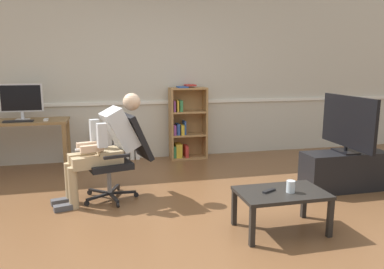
{
  "coord_description": "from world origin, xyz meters",
  "views": [
    {
      "loc": [
        -0.85,
        -3.31,
        1.51
      ],
      "look_at": [
        0.15,
        0.85,
        0.7
      ],
      "focal_mm": 34.09,
      "sensor_mm": 36.0,
      "label": 1
    }
  ],
  "objects_px": {
    "office_chair": "(121,153)",
    "drinking_glass": "(291,187)",
    "computer_desk": "(23,129)",
    "keyboard": "(18,121)",
    "imac_monitor": "(21,99)",
    "tv_stand": "(344,171)",
    "bookshelf": "(186,125)",
    "spare_remote": "(269,191)",
    "coffee_table": "(281,196)",
    "computer_mouse": "(46,120)",
    "radiator": "(116,144)",
    "person_seated": "(106,144)",
    "tv_screen": "(348,123)"
  },
  "relations": [
    {
      "from": "office_chair",
      "to": "tv_stand",
      "type": "height_order",
      "value": "office_chair"
    },
    {
      "from": "radiator",
      "to": "drinking_glass",
      "type": "relative_size",
      "value": 6.91
    },
    {
      "from": "bookshelf",
      "to": "radiator",
      "type": "distance_m",
      "value": 1.17
    },
    {
      "from": "keyboard",
      "to": "radiator",
      "type": "distance_m",
      "value": 1.49
    },
    {
      "from": "keyboard",
      "to": "imac_monitor",
      "type": "bearing_deg",
      "value": 86.51
    },
    {
      "from": "coffee_table",
      "to": "drinking_glass",
      "type": "xyz_separation_m",
      "value": [
        0.07,
        -0.05,
        0.1
      ]
    },
    {
      "from": "person_seated",
      "to": "drinking_glass",
      "type": "xyz_separation_m",
      "value": [
        1.61,
        -1.25,
        -0.21
      ]
    },
    {
      "from": "drinking_glass",
      "to": "keyboard",
      "type": "bearing_deg",
      "value": 138.08
    },
    {
      "from": "tv_stand",
      "to": "spare_remote",
      "type": "xyz_separation_m",
      "value": [
        -1.41,
        -0.85,
        0.15
      ]
    },
    {
      "from": "computer_desk",
      "to": "keyboard",
      "type": "xyz_separation_m",
      "value": [
        -0.02,
        -0.14,
        0.13
      ]
    },
    {
      "from": "imac_monitor",
      "to": "tv_stand",
      "type": "relative_size",
      "value": 0.55
    },
    {
      "from": "imac_monitor",
      "to": "drinking_glass",
      "type": "height_order",
      "value": "imac_monitor"
    },
    {
      "from": "computer_desk",
      "to": "computer_mouse",
      "type": "height_order",
      "value": "computer_mouse"
    },
    {
      "from": "computer_mouse",
      "to": "radiator",
      "type": "bearing_deg",
      "value": 28.34
    },
    {
      "from": "computer_mouse",
      "to": "tv_stand",
      "type": "bearing_deg",
      "value": -23.62
    },
    {
      "from": "bookshelf",
      "to": "spare_remote",
      "type": "height_order",
      "value": "bookshelf"
    },
    {
      "from": "office_chair",
      "to": "imac_monitor",
      "type": "bearing_deg",
      "value": -152.13
    },
    {
      "from": "tv_stand",
      "to": "office_chair",
      "type": "bearing_deg",
      "value": 171.77
    },
    {
      "from": "computer_desk",
      "to": "tv_stand",
      "type": "bearing_deg",
      "value": -23.35
    },
    {
      "from": "keyboard",
      "to": "computer_mouse",
      "type": "bearing_deg",
      "value": 3.27
    },
    {
      "from": "computer_mouse",
      "to": "person_seated",
      "type": "height_order",
      "value": "person_seated"
    },
    {
      "from": "keyboard",
      "to": "computer_mouse",
      "type": "xyz_separation_m",
      "value": [
        0.35,
        0.02,
        0.01
      ]
    },
    {
      "from": "computer_desk",
      "to": "spare_remote",
      "type": "distance_m",
      "value": 3.62
    },
    {
      "from": "imac_monitor",
      "to": "computer_desk",
      "type": "bearing_deg",
      "value": -81.52
    },
    {
      "from": "drinking_glass",
      "to": "spare_remote",
      "type": "relative_size",
      "value": 0.73
    },
    {
      "from": "computer_desk",
      "to": "imac_monitor",
      "type": "xyz_separation_m",
      "value": [
        -0.01,
        0.08,
        0.41
      ]
    },
    {
      "from": "coffee_table",
      "to": "keyboard",
      "type": "bearing_deg",
      "value": 137.92
    },
    {
      "from": "computer_mouse",
      "to": "radiator",
      "type": "xyz_separation_m",
      "value": [
        0.95,
        0.51,
        -0.51
      ]
    },
    {
      "from": "imac_monitor",
      "to": "tv_screen",
      "type": "distance_m",
      "value": 4.36
    },
    {
      "from": "drinking_glass",
      "to": "tv_stand",
      "type": "bearing_deg",
      "value": 36.66
    },
    {
      "from": "keyboard",
      "to": "person_seated",
      "type": "distance_m",
      "value": 1.68
    },
    {
      "from": "keyboard",
      "to": "person_seated",
      "type": "xyz_separation_m",
      "value": [
        1.15,
        -1.23,
        -0.12
      ]
    },
    {
      "from": "keyboard",
      "to": "bookshelf",
      "type": "distance_m",
      "value": 2.47
    },
    {
      "from": "bookshelf",
      "to": "radiator",
      "type": "relative_size",
      "value": 1.61
    },
    {
      "from": "tv_stand",
      "to": "spare_remote",
      "type": "bearing_deg",
      "value": -148.75
    },
    {
      "from": "imac_monitor",
      "to": "person_seated",
      "type": "relative_size",
      "value": 0.48
    },
    {
      "from": "computer_mouse",
      "to": "person_seated",
      "type": "relative_size",
      "value": 0.08
    },
    {
      "from": "office_chair",
      "to": "computer_desk",
      "type": "bearing_deg",
      "value": -150.75
    },
    {
      "from": "coffee_table",
      "to": "drinking_glass",
      "type": "bearing_deg",
      "value": -34.79
    },
    {
      "from": "computer_mouse",
      "to": "imac_monitor",
      "type": "bearing_deg",
      "value": 149.63
    },
    {
      "from": "computer_desk",
      "to": "computer_mouse",
      "type": "relative_size",
      "value": 12.14
    },
    {
      "from": "imac_monitor",
      "to": "tv_stand",
      "type": "height_order",
      "value": "imac_monitor"
    },
    {
      "from": "imac_monitor",
      "to": "keyboard",
      "type": "distance_m",
      "value": 0.36
    },
    {
      "from": "bookshelf",
      "to": "spare_remote",
      "type": "distance_m",
      "value": 2.86
    },
    {
      "from": "office_chair",
      "to": "keyboard",
      "type": "bearing_deg",
      "value": -147.01
    },
    {
      "from": "office_chair",
      "to": "drinking_glass",
      "type": "relative_size",
      "value": 8.9
    },
    {
      "from": "computer_mouse",
      "to": "spare_remote",
      "type": "xyz_separation_m",
      "value": [
        2.22,
        -2.44,
        -0.38
      ]
    },
    {
      "from": "imac_monitor",
      "to": "spare_remote",
      "type": "relative_size",
      "value": 3.84
    },
    {
      "from": "office_chair",
      "to": "spare_remote",
      "type": "distance_m",
      "value": 1.77
    },
    {
      "from": "computer_mouse",
      "to": "spare_remote",
      "type": "bearing_deg",
      "value": -47.64
    }
  ]
}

